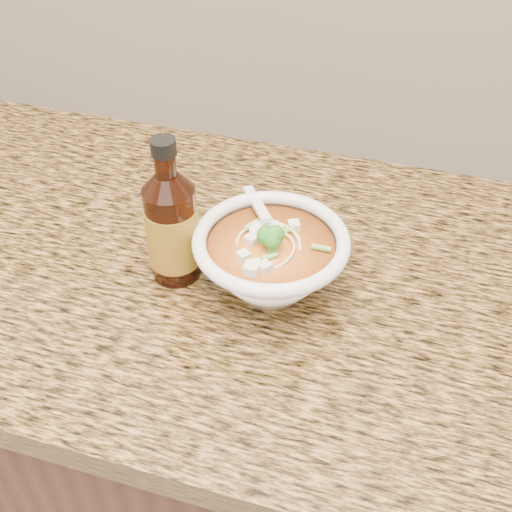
# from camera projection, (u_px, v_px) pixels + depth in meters

# --- Properties ---
(cabinet) EXTENTS (4.00, 0.65, 0.86)m
(cabinet) POSITION_uv_depth(u_px,v_px,m) (241.00, 443.00, 1.21)
(cabinet) COLOR black
(cabinet) RESTS_ON ground
(counter_slab) EXTENTS (4.00, 0.68, 0.04)m
(counter_slab) POSITION_uv_depth(u_px,v_px,m) (237.00, 268.00, 0.91)
(counter_slab) COLOR #A4743C
(counter_slab) RESTS_ON cabinet
(soup_bowl) EXTENTS (0.20, 0.21, 0.11)m
(soup_bowl) POSITION_uv_depth(u_px,v_px,m) (271.00, 262.00, 0.83)
(soup_bowl) COLOR white
(soup_bowl) RESTS_ON counter_slab
(hot_sauce_bottle) EXTENTS (0.08, 0.08, 0.21)m
(hot_sauce_bottle) POSITION_uv_depth(u_px,v_px,m) (172.00, 227.00, 0.83)
(hot_sauce_bottle) COLOR black
(hot_sauce_bottle) RESTS_ON counter_slab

